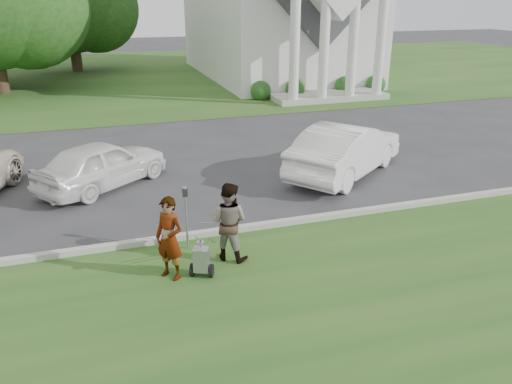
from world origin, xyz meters
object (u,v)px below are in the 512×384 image
person_left (169,239)px  person_right (229,222)px  car_d (346,149)px  parking_meter_near (186,211)px  tree_back (69,3)px  car_b (102,164)px  striping_cart (202,260)px

person_left → person_right: person_right is taller
person_left → car_d: size_ratio=0.35×
person_left → parking_meter_near: 1.20m
tree_back → person_left: (2.05, -31.00, -3.88)m
person_right → car_b: size_ratio=0.42×
tree_back → person_left: bearing=-86.2°
parking_meter_near → person_right: bearing=-41.4°
car_b → car_d: (7.24, -1.21, 0.11)m
person_right → parking_meter_near: person_right is taller
person_right → parking_meter_near: size_ratio=1.16×
person_right → car_d: person_right is taller
car_b → car_d: 7.35m
person_left → car_b: person_left is taller
striping_cart → car_b: (-1.68, 5.86, 0.33)m
person_right → car_d: size_ratio=0.35×
striping_cart → car_d: bearing=63.6°
tree_back → parking_meter_near: 30.27m
striping_cart → car_d: size_ratio=0.20×
parking_meter_near → car_d: (5.62, 3.42, -0.12)m
striping_cart → car_b: car_b is taller
tree_back → person_right: (3.35, -30.60, -3.87)m
tree_back → car_d: 28.01m
parking_meter_near → car_d: car_d is taller
striping_cart → person_right: bearing=60.8°
person_left → person_right: size_ratio=1.00×
tree_back → car_b: tree_back is taller
striping_cart → car_b: size_ratio=0.24×
tree_back → striping_cart: bearing=-85.2°
parking_meter_near → car_b: size_ratio=0.36×
tree_back → car_d: (8.20, -26.50, -3.92)m
tree_back → parking_meter_near: bearing=-85.1°
striping_cart → car_d: car_d is taller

